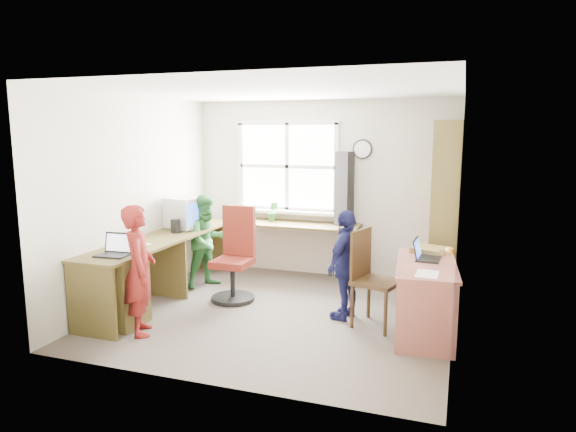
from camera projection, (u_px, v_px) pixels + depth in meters
The scene contains 19 objects.
room at pixel (284, 203), 5.54m from camera, with size 3.64×3.44×2.44m.
l_desk at pixel (162, 270), 5.72m from camera, with size 2.38×2.95×0.75m.
right_desk at pixel (426, 282), 5.04m from camera, with size 0.67×1.27×0.71m.
bookshelf at pixel (445, 215), 6.07m from camera, with size 0.30×1.02×2.10m.
swivel_chair at pixel (235, 260), 6.08m from camera, with size 0.52×0.52×1.11m.
wooden_chair at pixel (371, 274), 5.23m from camera, with size 0.54×0.54×0.99m.
crt_monitor at pixel (185, 213), 6.54m from camera, with size 0.48×0.45×0.40m.
laptop_left at pixel (115, 250), 5.16m from camera, with size 0.33×0.28×0.22m.
laptop_right at pixel (424, 254), 5.16m from camera, with size 0.27×0.32×0.21m.
speaker_a at pixel (176, 226), 6.29m from camera, with size 0.09×0.09×0.17m.
speaker_b at pixel (196, 218), 6.81m from camera, with size 0.09×0.09×0.18m.
cd_tower at pixel (344, 189), 6.74m from camera, with size 0.24×0.23×0.97m.
game_box at pixel (429, 250), 5.44m from camera, with size 0.39×0.39×0.06m.
paper_a at pixel (134, 246), 5.57m from camera, with size 0.25×0.33×0.00m.
paper_b at pixel (427, 274), 4.63m from camera, with size 0.20×0.29×0.00m.
potted_plant at pixel (273, 212), 7.08m from camera, with size 0.15×0.12×0.28m, color #337930.
person_red at pixel (139, 270), 5.00m from camera, with size 0.47×0.31×1.29m, color maroon.
person_green at pixel (208, 241), 6.57m from camera, with size 0.58×0.45×1.19m, color #2D7235.
person_navy at pixel (347, 265), 5.42m from camera, with size 0.69×0.29×1.18m, color #161847.
Camera 1 is at (1.82, -5.08, 1.98)m, focal length 32.00 mm.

